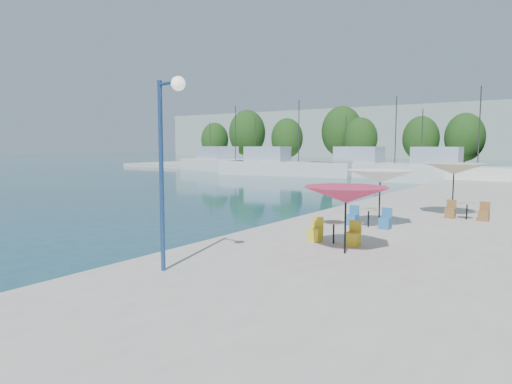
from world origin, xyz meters
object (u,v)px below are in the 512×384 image
Objects in this scene: trawler_04 at (456,174)px; street_lamp at (168,140)px; trawler_01 at (226,164)px; umbrella_cream at (454,169)px; umbrella_pink at (346,195)px; trawler_03 at (376,169)px; umbrella_white at (380,176)px; trawler_02 at (283,167)px.

street_lamp is at bearing -89.72° from trawler_04.
trawler_01 is at bearing 169.99° from trawler_04.
umbrella_cream is 15.01m from street_lamp.
umbrella_pink is at bearing -96.40° from umbrella_cream.
umbrella_cream is at bearing -21.91° from trawler_01.
umbrella_pink is 9.87m from umbrella_cream.
trawler_03 is 11.36m from trawler_04.
umbrella_white is 5.19m from umbrella_cream.
trawler_01 is at bearing 132.32° from umbrella_pink.
trawler_02 is 6.71× the size of umbrella_white.
trawler_03 is 6.64× the size of umbrella_white.
trawler_04 is 41.91m from street_lamp.
umbrella_white is 9.90m from street_lamp.
umbrella_pink is 5.70m from street_lamp.
trawler_04 is 27.93m from umbrella_cream.
umbrella_pink is (14.46, -42.03, 1.37)m from trawler_03.
trawler_03 is (24.03, -0.24, 0.00)m from trawler_01.
umbrella_white is (25.47, -33.97, 1.63)m from trawler_02.
umbrella_pink is at bearing -71.33° from trawler_03.
street_lamp is at bearing -69.32° from trawler_02.
trawler_04 is at bearing -25.74° from trawler_03.
trawler_03 is 3.65× the size of street_lamp.
street_lamp reaches higher than umbrella_pink.
umbrella_cream is (15.56, -32.24, 1.79)m from trawler_03.
trawler_04 is at bearing 100.96° from umbrella_cream.
trawler_04 is 5.71× the size of umbrella_white.
umbrella_white is (13.77, -37.11, 1.63)m from trawler_03.
umbrella_cream reaches higher than umbrella_white.
trawler_03 reaches higher than umbrella_white.
trawler_03 is 6.79× the size of umbrella_pink.
street_lamp is at bearing -105.43° from umbrella_cream.
trawler_01 is 53.17m from umbrella_white.
umbrella_pink is at bearing -82.03° from umbrella_white.
umbrella_white is (-0.69, 4.92, 0.27)m from umbrella_pink.
trawler_02 is 1.01× the size of trawler_03.
trawler_01 is 4.20× the size of street_lamp.
umbrella_white reaches higher than umbrella_pink.
trawler_03 is at bearing 110.35° from umbrella_white.
street_lamp is (-3.98, -14.42, 1.23)m from umbrella_cream.
umbrella_pink is at bearing 67.16° from street_lamp.
trawler_03 reaches higher than umbrella_cream.
trawler_03 is (11.70, 3.14, -0.00)m from trawler_02.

